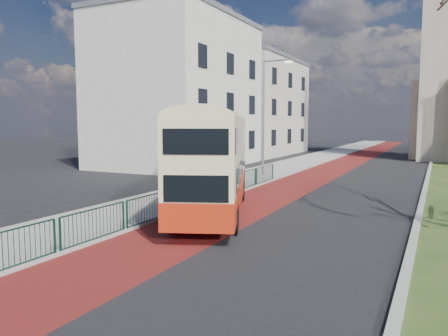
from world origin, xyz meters
The scene contains 11 objects.
ground centered at (0.00, 0.00, 0.00)m, with size 160.00×160.00×0.00m, color black.
road_carriageway centered at (1.50, 20.00, 0.01)m, with size 9.00×120.00×0.01m, color black.
bus_lane centered at (-1.20, 20.00, 0.01)m, with size 3.40×120.00×0.01m, color #591414.
pavement_west centered at (-5.00, 20.00, 0.06)m, with size 4.00×120.00×0.12m, color gray.
kerb_west centered at (-3.00, 20.00, 0.07)m, with size 0.25×120.00×0.13m, color #999993.
kerb_east centered at (6.10, 22.00, 0.07)m, with size 0.25×80.00×0.13m, color #999993.
pedestrian_railing centered at (-2.95, 4.00, 0.55)m, with size 0.07×24.00×1.12m.
street_block_near centered at (-14.00, 22.00, 6.51)m, with size 10.30×14.30×13.00m.
street_block_far centered at (-14.00, 38.00, 5.76)m, with size 10.30×16.30×11.50m.
streetlamp centered at (-4.35, 18.00, 4.59)m, with size 2.13×0.18×8.00m.
bus centered at (-1.62, 4.95, 2.39)m, with size 5.86×10.15×4.18m.
Camera 1 is at (6.69, -10.90, 3.82)m, focal length 35.00 mm.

